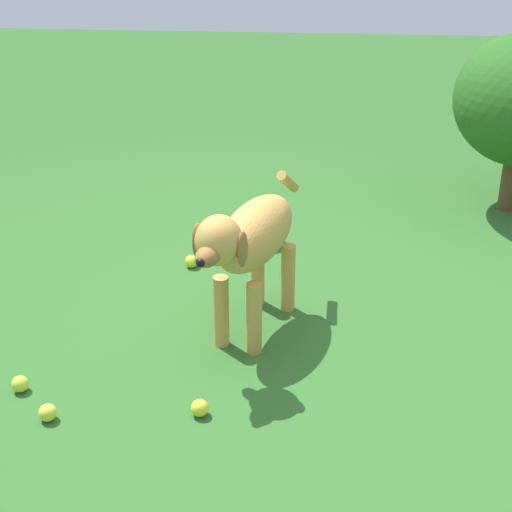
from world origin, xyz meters
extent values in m
plane|color=#2D6026|center=(0.00, 0.00, 0.00)|extent=(14.00, 14.00, 0.00)
ellipsoid|color=#C69347|center=(0.02, -0.04, 0.45)|extent=(0.64, 0.40, 0.26)
cylinder|color=#C69347|center=(0.22, -0.03, 0.16)|extent=(0.06, 0.06, 0.32)
cylinder|color=#C69347|center=(0.18, -0.17, 0.16)|extent=(0.06, 0.06, 0.32)
cylinder|color=#C69347|center=(-0.15, 0.09, 0.16)|extent=(0.06, 0.06, 0.32)
cylinder|color=#C69347|center=(-0.19, -0.05, 0.16)|extent=(0.06, 0.06, 0.32)
ellipsoid|color=#C69347|center=(0.35, -0.15, 0.57)|extent=(0.24, 0.23, 0.19)
ellipsoid|color=olive|center=(0.44, -0.18, 0.55)|extent=(0.16, 0.13, 0.08)
sphere|color=black|center=(0.50, -0.20, 0.55)|extent=(0.04, 0.04, 0.04)
ellipsoid|color=olive|center=(0.37, -0.06, 0.55)|extent=(0.08, 0.05, 0.15)
ellipsoid|color=olive|center=(0.32, -0.24, 0.55)|extent=(0.08, 0.05, 0.15)
cylinder|color=#C69347|center=(-0.33, 0.07, 0.55)|extent=(0.20, 0.10, 0.16)
sphere|color=#C4DA39|center=(0.58, -0.91, 0.03)|extent=(0.07, 0.07, 0.07)
sphere|color=#C9D931|center=(-0.52, -0.41, 0.03)|extent=(0.07, 0.07, 0.07)
sphere|color=#CCD93D|center=(0.74, -0.74, 0.03)|extent=(0.07, 0.07, 0.07)
sphere|color=yellow|center=(0.67, -0.19, 0.03)|extent=(0.07, 0.07, 0.07)
cylinder|color=red|center=(-0.83, -0.08, 0.03)|extent=(0.22, 0.22, 0.06)
cylinder|color=brown|center=(-1.46, 1.34, 0.16)|extent=(0.12, 0.12, 0.31)
camera|label=1|loc=(2.97, 0.22, 1.81)|focal=54.89mm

